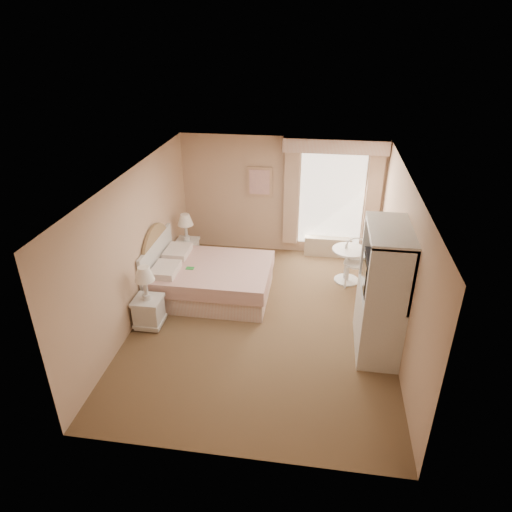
% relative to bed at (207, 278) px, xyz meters
% --- Properties ---
extents(room, '(4.21, 5.51, 2.51)m').
position_rel_bed_xyz_m(room, '(1.12, -0.68, 0.91)').
color(room, brown).
rests_on(room, ground).
extents(window, '(2.05, 0.22, 2.51)m').
position_rel_bed_xyz_m(window, '(2.17, 1.98, 1.00)').
color(window, white).
rests_on(window, room).
extents(framed_art, '(0.52, 0.04, 0.62)m').
position_rel_bed_xyz_m(framed_art, '(0.67, 2.04, 1.21)').
color(framed_art, tan).
rests_on(framed_art, room).
extents(bed, '(2.10, 1.61, 1.42)m').
position_rel_bed_xyz_m(bed, '(0.00, 0.00, 0.00)').
color(bed, tan).
rests_on(bed, room).
extents(nightstand_near, '(0.45, 0.45, 1.09)m').
position_rel_bed_xyz_m(nightstand_near, '(-0.72, -1.09, 0.07)').
color(nightstand_near, silver).
rests_on(nightstand_near, room).
extents(nightstand_far, '(0.44, 0.44, 1.07)m').
position_rel_bed_xyz_m(nightstand_far, '(-0.72, 1.18, 0.06)').
color(nightstand_far, silver).
rests_on(nightstand_far, room).
extents(round_table, '(0.65, 0.65, 0.69)m').
position_rel_bed_xyz_m(round_table, '(2.56, 0.89, 0.11)').
color(round_table, silver).
rests_on(round_table, room).
extents(cafe_chair, '(0.46, 0.46, 0.92)m').
position_rel_bed_xyz_m(cafe_chair, '(2.68, 0.84, 0.19)').
color(cafe_chair, silver).
rests_on(cafe_chair, room).
extents(armoire, '(0.60, 1.21, 2.01)m').
position_rel_bed_xyz_m(armoire, '(2.94, -1.11, 0.49)').
color(armoire, silver).
rests_on(armoire, room).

